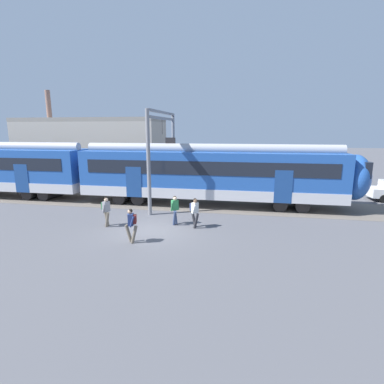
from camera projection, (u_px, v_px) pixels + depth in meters
The scene contains 8 objects.
ground_plane at pixel (151, 231), 15.96m from camera, with size 160.00×160.00×0.00m, color #515156.
track_bed at pixel (68, 198), 23.37m from camera, with size 80.00×4.40×0.01m, color #605951.
pedestrian_grey at pixel (106, 209), 16.48m from camera, with size 0.58×0.65×1.67m.
pedestrian_navy at pixel (131, 223), 14.09m from camera, with size 0.69×0.54×1.67m.
pedestrian_green at pixel (175, 208), 16.79m from camera, with size 0.51×0.70×1.67m.
pedestrian_white at pixel (195, 210), 16.26m from camera, with size 0.57×0.65×1.67m.
catenary_gantry at pixel (162, 144), 21.15m from camera, with size 0.24×6.64×6.53m.
background_building at pixel (91, 150), 30.83m from camera, with size 14.67×5.00×9.20m.
Camera 1 is at (4.83, -14.57, 5.30)m, focal length 28.00 mm.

